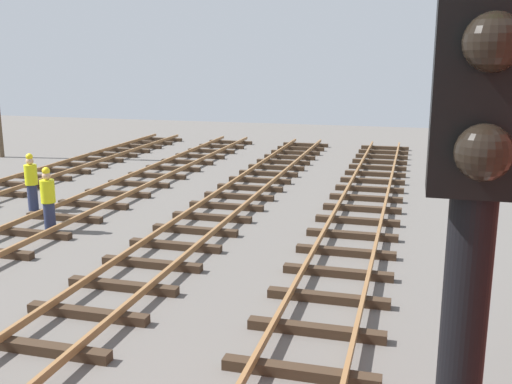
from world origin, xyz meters
name	(u,v)px	position (x,y,z in m)	size (l,w,h in m)	color
track_worker_foreground	(48,200)	(-7.88, 14.89, 0.93)	(0.40, 0.40, 1.87)	#262D4C
track_worker_distant	(31,182)	(-9.82, 16.85, 0.93)	(0.40, 0.40, 1.87)	#262D4C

